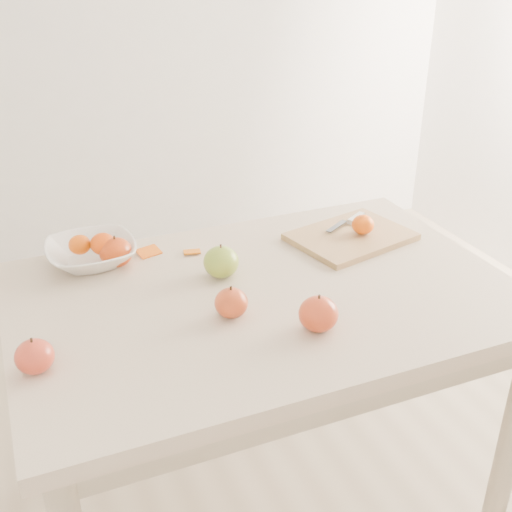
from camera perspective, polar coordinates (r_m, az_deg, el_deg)
name	(u,v)px	position (r m, az deg, el deg)	size (l,w,h in m)	color
ground	(263,510)	(2.04, 0.59, -21.65)	(3.50, 3.50, 0.00)	#C6B293
table	(264,325)	(1.60, 0.70, -6.13)	(1.20, 0.80, 0.75)	beige
cutting_board	(351,237)	(1.82, 8.43, 1.71)	(0.32, 0.23, 0.02)	tan
board_tangerine	(363,225)	(1.81, 9.49, 2.77)	(0.06, 0.06, 0.05)	#D15707
fruit_bowl	(91,253)	(1.72, -14.43, 0.24)	(0.23, 0.23, 0.06)	white
bowl_tangerine_near	(80,245)	(1.71, -15.40, 0.99)	(0.06, 0.06, 0.05)	#D95007
bowl_tangerine_far	(103,244)	(1.70, -13.46, 1.07)	(0.06, 0.06, 0.06)	#D84E07
orange_peel_a	(149,253)	(1.75, -9.50, 0.25)	(0.06, 0.04, 0.00)	#DC5C0F
orange_peel_b	(192,252)	(1.74, -5.70, 0.31)	(0.04, 0.04, 0.00)	orange
paring_knife	(353,220)	(1.89, 8.60, 3.22)	(0.16, 0.09, 0.01)	silver
apple_green	(221,262)	(1.60, -3.12, -0.52)	(0.09, 0.09, 0.08)	olive
apple_red_a	(116,252)	(1.69, -12.34, 0.32)	(0.09, 0.09, 0.08)	maroon
apple_red_d	(35,356)	(1.34, -19.09, -8.44)	(0.08, 0.08, 0.07)	maroon
apple_red_e	(231,303)	(1.44, -2.21, -4.18)	(0.08, 0.08, 0.07)	maroon
apple_red_c	(318,314)	(1.39, 5.57, -5.14)	(0.09, 0.09, 0.08)	#A30B10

